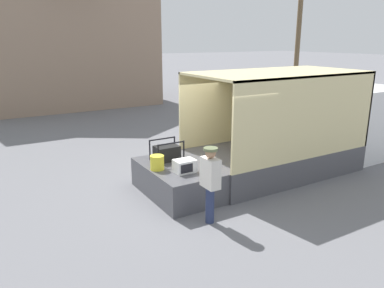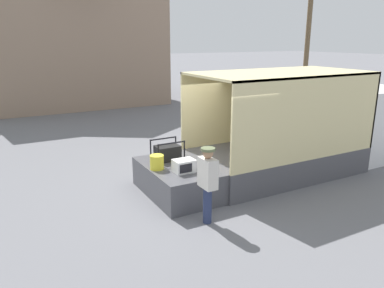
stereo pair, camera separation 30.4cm
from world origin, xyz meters
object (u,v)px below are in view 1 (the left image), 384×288
orange_bucket (157,163)px  worker_person (210,178)px  microwave (185,166)px  box_truck (320,133)px  utility_pole (298,35)px  portable_generator (168,153)px

orange_bucket → worker_person: (0.40, -1.65, 0.09)m
microwave → box_truck: bearing=5.4°
orange_bucket → worker_person: bearing=-76.4°
worker_person → box_truck: bearing=17.9°
microwave → utility_pole: utility_pole is taller
microwave → utility_pole: 15.86m
portable_generator → utility_pole: 15.27m
worker_person → utility_pole: bearing=38.9°
box_truck → microwave: 5.04m
box_truck → utility_pole: 11.88m
utility_pole → orange_bucket: bearing=-146.7°
box_truck → microwave: (-5.02, -0.47, -0.05)m
box_truck → worker_person: 5.35m
portable_generator → utility_pole: (12.60, 8.12, 2.92)m
orange_bucket → utility_pole: bearing=33.3°
box_truck → worker_person: (-5.09, -1.65, 0.06)m
utility_pole → portable_generator: bearing=-147.2°
portable_generator → box_truck: bearing=-5.7°
box_truck → portable_generator: size_ratio=9.58×
microwave → orange_bucket: bearing=134.9°
box_truck → portable_generator: (-4.96, 0.49, 0.00)m
utility_pole → microwave: bearing=-144.3°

